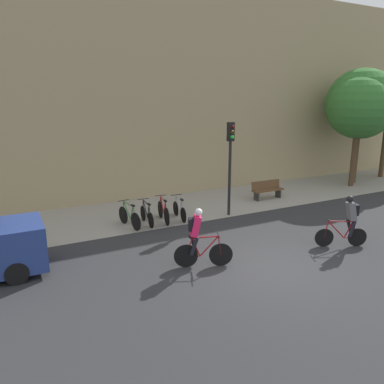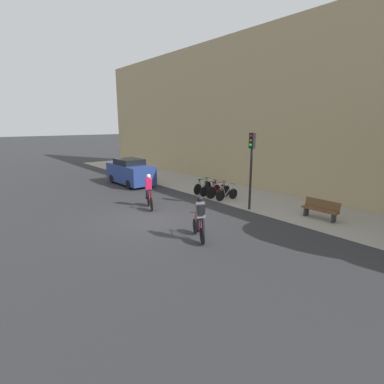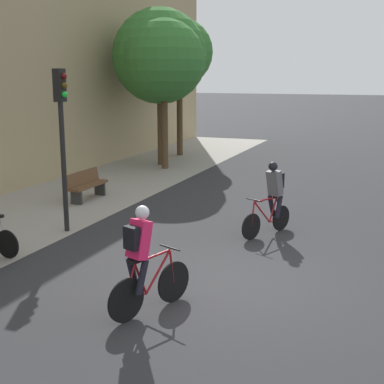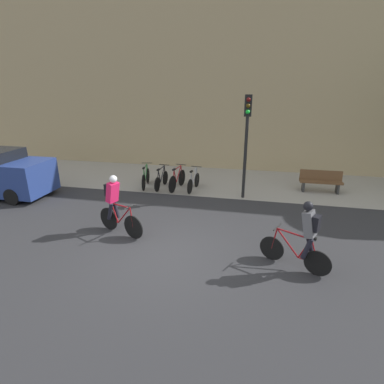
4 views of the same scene
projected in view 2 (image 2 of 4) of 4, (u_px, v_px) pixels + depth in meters
name	position (u px, v px, depth m)	size (l,w,h in m)	color
ground	(152.00, 219.00, 13.93)	(200.00, 200.00, 0.00)	#2B2B2D
kerb_strip	(248.00, 197.00, 18.06)	(44.00, 4.50, 0.01)	gray
building_facade	(279.00, 110.00, 18.46)	(44.00, 0.60, 10.24)	tan
cyclist_pink	(149.00, 190.00, 15.61)	(1.63, 0.72, 1.79)	black
cyclist_grey	(200.00, 217.00, 11.16)	(1.59, 0.81, 1.75)	black
parked_bike_0	(203.00, 187.00, 18.89)	(0.47, 1.69, 0.98)	black
parked_bike_1	(210.00, 189.00, 18.36)	(0.46, 1.61, 0.94)	black
parked_bike_2	(218.00, 191.00, 17.81)	(0.46, 1.72, 0.99)	black
parked_bike_3	(227.00, 194.00, 17.28)	(0.46, 1.56, 0.94)	black
traffic_light_pole	(251.00, 158.00, 14.88)	(0.26, 0.30, 3.90)	black
bench	(321.00, 209.00, 13.87)	(1.67, 0.44, 0.89)	brown
parked_car	(130.00, 172.00, 21.57)	(4.30, 1.84, 1.85)	navy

